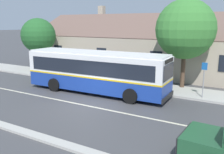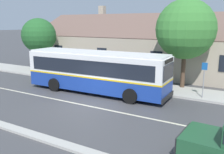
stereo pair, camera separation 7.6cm
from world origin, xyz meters
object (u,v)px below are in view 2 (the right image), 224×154
(bench_by_building, at_px, (67,72))
(street_tree_primary, at_px, (186,29))
(transit_bus, at_px, (96,71))
(bus_stop_sign, at_px, (204,76))
(street_tree_secondary, at_px, (39,36))

(bench_by_building, height_order, street_tree_primary, street_tree_primary)
(transit_bus, height_order, bus_stop_sign, transit_bus)
(street_tree_primary, relative_size, street_tree_secondary, 1.23)
(transit_bus, bearing_deg, bench_by_building, 152.07)
(transit_bus, height_order, street_tree_primary, street_tree_primary)
(street_tree_secondary, relative_size, bus_stop_sign, 2.33)
(bench_by_building, xyz_separation_m, street_tree_secondary, (-4.76, 1.20, 3.22))
(transit_bus, relative_size, bench_by_building, 6.50)
(transit_bus, relative_size, street_tree_secondary, 1.96)
(bench_by_building, relative_size, street_tree_primary, 0.25)
(bench_by_building, distance_m, street_tree_secondary, 5.87)
(transit_bus, bearing_deg, street_tree_primary, 38.89)
(street_tree_secondary, bearing_deg, street_tree_primary, 1.17)
(street_tree_secondary, height_order, bus_stop_sign, street_tree_secondary)
(bus_stop_sign, bearing_deg, bench_by_building, 177.03)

